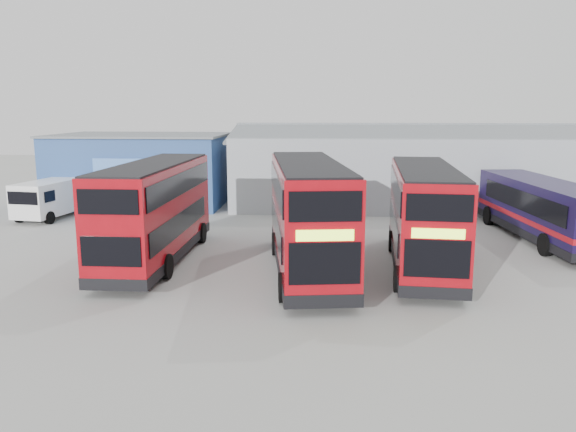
{
  "coord_description": "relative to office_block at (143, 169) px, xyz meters",
  "views": [
    {
      "loc": [
        -0.32,
        -22.26,
        6.95
      ],
      "look_at": [
        -2.18,
        2.91,
        2.1
      ],
      "focal_mm": 35.0,
      "sensor_mm": 36.0,
      "label": 1
    }
  ],
  "objects": [
    {
      "name": "ground_plane",
      "position": [
        14.0,
        -17.99,
        -2.58
      ],
      "size": [
        120.0,
        120.0,
        0.0
      ],
      "primitive_type": "plane",
      "color": "gray",
      "rests_on": "ground"
    },
    {
      "name": "office_block",
      "position": [
        0.0,
        0.0,
        0.0
      ],
      "size": [
        12.3,
        8.32,
        5.12
      ],
      "color": "navy",
      "rests_on": "ground"
    },
    {
      "name": "maintenance_shed",
      "position": [
        22.0,
        2.01,
        0.02
      ],
      "size": [
        30.5,
        12.0,
        5.89
      ],
      "color": "#959AA2",
      "rests_on": "ground"
    },
    {
      "name": "double_decker_left",
      "position": [
        5.81,
        -15.65,
        -0.31
      ],
      "size": [
        2.79,
        10.79,
        4.55
      ],
      "rotation": [
        0.0,
        0.0,
        3.14
      ],
      "color": "#990811",
      "rests_on": "ground"
    },
    {
      "name": "double_decker_centre",
      "position": [
        12.81,
        -16.8,
        -0.21
      ],
      "size": [
        4.2,
        11.48,
        4.75
      ],
      "rotation": [
        0.0,
        0.0,
        0.14
      ],
      "color": "#990811",
      "rests_on": "ground"
    },
    {
      "name": "double_decker_right",
      "position": [
        17.84,
        -15.8,
        -0.35
      ],
      "size": [
        3.31,
        10.76,
        4.48
      ],
      "rotation": [
        0.0,
        0.0,
        -0.07
      ],
      "color": "#990811",
      "rests_on": "ground"
    },
    {
      "name": "single_decker_blue",
      "position": [
        25.02,
        -10.01,
        -1.0
      ],
      "size": [
        3.7,
        11.92,
        3.18
      ],
      "rotation": [
        0.0,
        0.0,
        3.23
      ],
      "color": "black",
      "rests_on": "ground"
    },
    {
      "name": "panel_van",
      "position": [
        -4.09,
        -5.87,
        -1.23
      ],
      "size": [
        3.01,
        5.8,
        2.42
      ],
      "rotation": [
        0.0,
        0.0,
        -0.15
      ],
      "color": "white",
      "rests_on": "ground"
    }
  ]
}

